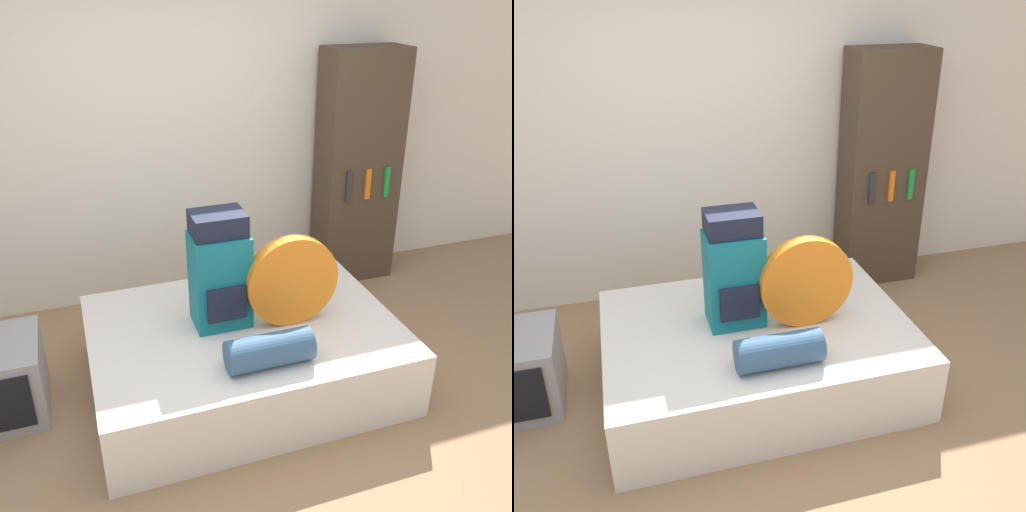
% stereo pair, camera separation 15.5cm
% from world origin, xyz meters
% --- Properties ---
extents(ground_plane, '(16.00, 16.00, 0.00)m').
position_xyz_m(ground_plane, '(0.00, 0.00, 0.00)').
color(ground_plane, '#997551').
extents(wall_back, '(8.00, 0.05, 2.60)m').
position_xyz_m(wall_back, '(0.00, 1.91, 1.30)').
color(wall_back, silver).
rests_on(wall_back, ground_plane).
extents(bed, '(1.84, 1.34, 0.43)m').
position_xyz_m(bed, '(0.09, 0.56, 0.21)').
color(bed, silver).
rests_on(bed, ground_plane).
extents(backpack, '(0.33, 0.29, 0.72)m').
position_xyz_m(backpack, '(-0.03, 0.63, 0.78)').
color(backpack, '#14707F').
rests_on(backpack, bed).
extents(tent_bag, '(0.57, 0.08, 0.57)m').
position_xyz_m(tent_bag, '(0.37, 0.49, 0.71)').
color(tent_bag, orange).
rests_on(tent_bag, bed).
extents(sleeping_roll, '(0.48, 0.19, 0.19)m').
position_xyz_m(sleeping_roll, '(0.10, 0.13, 0.52)').
color(sleeping_roll, '#33567A').
rests_on(sleeping_roll, bed).
extents(bookshelf, '(0.63, 0.36, 1.87)m').
position_xyz_m(bookshelf, '(1.42, 1.67, 0.94)').
color(bookshelf, '#473828').
rests_on(bookshelf, ground_plane).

